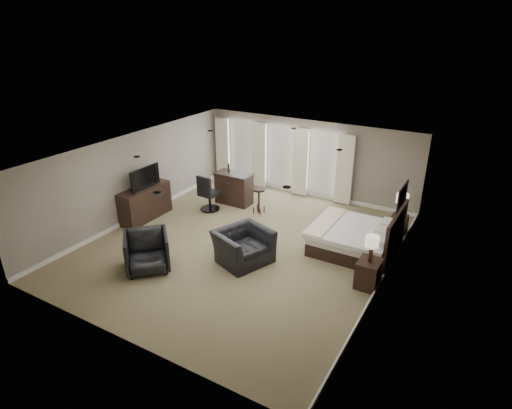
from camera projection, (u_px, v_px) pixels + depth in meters
The scene contains 16 objects.
room at pixel (242, 201), 11.00m from camera, with size 7.60×8.60×2.64m.
window_bay at pixel (280, 158), 14.76m from camera, with size 5.25×0.20×2.30m.
bed at pixel (352, 227), 11.08m from camera, with size 2.07×1.98×1.32m, color silver.
nightstand_near at pixel (368, 274), 9.66m from camera, with size 0.49×0.60×0.65m, color black.
nightstand_far at pixel (398, 226), 11.97m from camera, with size 0.43×0.53×0.58m, color black.
lamp_near at pixel (371, 249), 9.40m from camera, with size 0.30×0.30×0.62m, color beige.
lamp_far at pixel (402, 205), 11.72m from camera, with size 0.33×0.33×0.68m, color beige.
wall_art at pixel (402, 196), 10.13m from camera, with size 0.04×0.96×0.56m, color slate.
dresser at pixel (145, 203), 12.92m from camera, with size 0.56×1.73×1.00m, color black.
tv at pixel (143, 185), 12.69m from camera, with size 1.13×0.65×0.15m, color black.
armchair_near at pixel (243, 241), 10.58m from camera, with size 1.29×0.84×1.13m, color black.
armchair_far at pixel (147, 250), 10.25m from camera, with size 1.01×0.95×1.04m, color black.
bar_counter at pixel (234, 188), 13.97m from camera, with size 1.21×0.63×1.05m, color black.
bar_stool_left at pixel (229, 192), 13.95m from camera, with size 0.39×0.39×0.82m, color black.
bar_stool_right at pixel (259, 201), 13.28m from camera, with size 0.39×0.39×0.83m, color black.
desk_chair at pixel (209, 192), 13.45m from camera, with size 0.61×0.61×1.19m, color black.
Camera 1 is at (5.40, -8.56, 5.62)m, focal length 30.00 mm.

